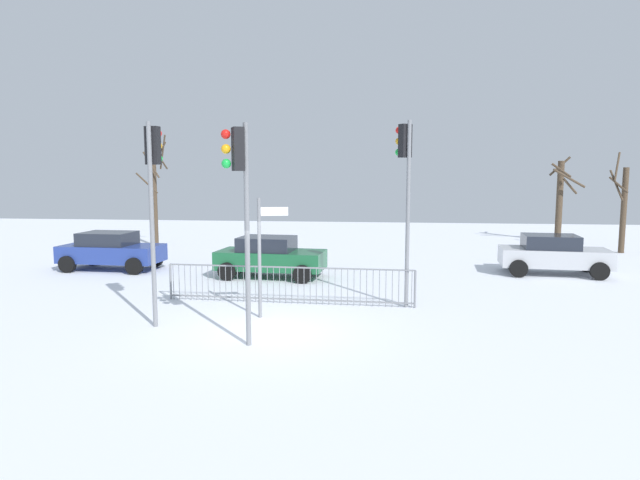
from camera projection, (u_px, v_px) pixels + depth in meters
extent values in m
plane|color=white|center=(268.00, 331.00, 13.05)|extent=(60.00, 60.00, 0.00)
cylinder|color=slate|center=(247.00, 236.00, 11.73)|extent=(0.11, 0.11, 4.77)
cube|color=black|center=(238.00, 149.00, 11.45)|extent=(0.34, 0.38, 0.90)
sphere|color=red|center=(226.00, 134.00, 11.33)|extent=(0.20, 0.20, 0.20)
sphere|color=orange|center=(226.00, 149.00, 11.37)|extent=(0.20, 0.20, 0.20)
sphere|color=green|center=(226.00, 164.00, 11.40)|extent=(0.20, 0.20, 0.20)
cylinder|color=slate|center=(152.00, 226.00, 13.18)|extent=(0.11, 0.11, 4.93)
cube|color=black|center=(153.00, 146.00, 13.11)|extent=(0.34, 0.25, 0.90)
sphere|color=red|center=(158.00, 133.00, 13.32)|extent=(0.20, 0.20, 0.20)
sphere|color=orange|center=(158.00, 146.00, 13.36)|extent=(0.20, 0.20, 0.20)
sphere|color=green|center=(159.00, 159.00, 13.39)|extent=(0.20, 0.20, 0.20)
cylinder|color=slate|center=(408.00, 215.00, 15.14)|extent=(0.11, 0.11, 5.15)
cube|color=black|center=(405.00, 141.00, 15.03)|extent=(0.39, 0.37, 0.90)
sphere|color=red|center=(399.00, 130.00, 15.20)|extent=(0.20, 0.20, 0.20)
sphere|color=orange|center=(399.00, 141.00, 15.24)|extent=(0.20, 0.20, 0.20)
sphere|color=green|center=(399.00, 152.00, 15.27)|extent=(0.20, 0.20, 0.20)
cylinder|color=slate|center=(259.00, 258.00, 14.14)|extent=(0.09, 0.09, 3.10)
cube|color=white|center=(274.00, 211.00, 14.05)|extent=(0.68, 0.21, 0.22)
cube|color=slate|center=(289.00, 267.00, 15.76)|extent=(7.15, 0.28, 0.04)
cube|color=slate|center=(289.00, 299.00, 15.87)|extent=(7.15, 0.28, 0.04)
cylinder|color=slate|center=(173.00, 282.00, 16.34)|extent=(0.02, 0.02, 1.05)
cylinder|color=slate|center=(179.00, 282.00, 16.32)|extent=(0.02, 0.02, 1.05)
cylinder|color=slate|center=(185.00, 282.00, 16.29)|extent=(0.02, 0.02, 1.05)
cylinder|color=slate|center=(191.00, 282.00, 16.26)|extent=(0.02, 0.02, 1.05)
cylinder|color=slate|center=(197.00, 283.00, 16.24)|extent=(0.02, 0.02, 1.05)
cylinder|color=slate|center=(202.00, 283.00, 16.21)|extent=(0.02, 0.02, 1.05)
cylinder|color=slate|center=(208.00, 283.00, 16.18)|extent=(0.02, 0.02, 1.05)
cylinder|color=slate|center=(214.00, 283.00, 16.16)|extent=(0.02, 0.02, 1.05)
cylinder|color=slate|center=(220.00, 283.00, 16.13)|extent=(0.02, 0.02, 1.05)
cylinder|color=slate|center=(226.00, 283.00, 16.10)|extent=(0.02, 0.02, 1.05)
cylinder|color=slate|center=(232.00, 284.00, 16.08)|extent=(0.02, 0.02, 1.05)
cylinder|color=slate|center=(238.00, 284.00, 16.05)|extent=(0.02, 0.02, 1.05)
cylinder|color=slate|center=(244.00, 284.00, 16.02)|extent=(0.02, 0.02, 1.05)
cylinder|color=slate|center=(249.00, 284.00, 16.00)|extent=(0.02, 0.02, 1.05)
cylinder|color=slate|center=(255.00, 284.00, 15.97)|extent=(0.02, 0.02, 1.05)
cylinder|color=slate|center=(261.00, 285.00, 15.94)|extent=(0.02, 0.02, 1.05)
cylinder|color=slate|center=(267.00, 285.00, 15.92)|extent=(0.02, 0.02, 1.05)
cylinder|color=slate|center=(274.00, 285.00, 15.89)|extent=(0.02, 0.02, 1.05)
cylinder|color=slate|center=(280.00, 285.00, 15.86)|extent=(0.02, 0.02, 1.05)
cylinder|color=slate|center=(286.00, 285.00, 15.84)|extent=(0.02, 0.02, 1.05)
cylinder|color=slate|center=(292.00, 285.00, 15.81)|extent=(0.02, 0.02, 1.05)
cylinder|color=slate|center=(298.00, 286.00, 15.78)|extent=(0.02, 0.02, 1.05)
cylinder|color=slate|center=(304.00, 286.00, 15.76)|extent=(0.02, 0.02, 1.05)
cylinder|color=slate|center=(310.00, 286.00, 15.73)|extent=(0.02, 0.02, 1.05)
cylinder|color=slate|center=(316.00, 286.00, 15.70)|extent=(0.02, 0.02, 1.05)
cylinder|color=slate|center=(323.00, 286.00, 15.68)|extent=(0.02, 0.02, 1.05)
cylinder|color=slate|center=(329.00, 287.00, 15.65)|extent=(0.02, 0.02, 1.05)
cylinder|color=slate|center=(335.00, 287.00, 15.62)|extent=(0.02, 0.02, 1.05)
cylinder|color=slate|center=(341.00, 287.00, 15.60)|extent=(0.02, 0.02, 1.05)
cylinder|color=slate|center=(348.00, 287.00, 15.57)|extent=(0.02, 0.02, 1.05)
cylinder|color=slate|center=(354.00, 287.00, 15.54)|extent=(0.02, 0.02, 1.05)
cylinder|color=slate|center=(360.00, 288.00, 15.52)|extent=(0.02, 0.02, 1.05)
cylinder|color=slate|center=(367.00, 288.00, 15.49)|extent=(0.02, 0.02, 1.05)
cylinder|color=slate|center=(373.00, 288.00, 15.46)|extent=(0.02, 0.02, 1.05)
cylinder|color=slate|center=(379.00, 288.00, 15.44)|extent=(0.02, 0.02, 1.05)
cylinder|color=slate|center=(386.00, 288.00, 15.41)|extent=(0.02, 0.02, 1.05)
cylinder|color=slate|center=(392.00, 289.00, 15.38)|extent=(0.02, 0.02, 1.05)
cylinder|color=slate|center=(399.00, 289.00, 15.36)|extent=(0.02, 0.02, 1.05)
cylinder|color=slate|center=(405.00, 289.00, 15.33)|extent=(0.02, 0.02, 1.05)
cylinder|color=slate|center=(412.00, 289.00, 15.30)|extent=(0.02, 0.02, 1.05)
cylinder|color=slate|center=(171.00, 282.00, 16.36)|extent=(0.06, 0.06, 1.05)
cylinder|color=slate|center=(415.00, 289.00, 15.29)|extent=(0.06, 0.06, 1.05)
cube|color=#B2B5BA|center=(554.00, 257.00, 20.35)|extent=(3.93, 2.02, 0.65)
cube|color=#1E232D|center=(550.00, 242.00, 20.32)|extent=(2.02, 1.66, 0.55)
cylinder|color=black|center=(587.00, 263.00, 20.95)|extent=(0.66, 0.27, 0.64)
cylinder|color=black|center=(600.00, 271.00, 19.30)|extent=(0.66, 0.27, 0.64)
cylinder|color=black|center=(512.00, 261.00, 21.49)|extent=(0.66, 0.27, 0.64)
cylinder|color=black|center=(519.00, 268.00, 19.84)|extent=(0.66, 0.27, 0.64)
cube|color=#195933|center=(271.00, 260.00, 19.78)|extent=(3.93, 2.00, 0.65)
cube|color=#1E232D|center=(267.00, 244.00, 19.74)|extent=(2.02, 1.65, 0.55)
cylinder|color=black|center=(313.00, 266.00, 20.38)|extent=(0.66, 0.27, 0.64)
cylinder|color=black|center=(302.00, 274.00, 18.72)|extent=(0.66, 0.27, 0.64)
cylinder|color=black|center=(243.00, 264.00, 20.91)|extent=(0.66, 0.27, 0.64)
cylinder|color=black|center=(227.00, 271.00, 19.25)|extent=(0.66, 0.27, 0.64)
cube|color=navy|center=(112.00, 253.00, 21.37)|extent=(3.87, 1.86, 0.65)
cube|color=#1E232D|center=(108.00, 239.00, 21.33)|extent=(1.96, 1.58, 0.55)
cylinder|color=black|center=(155.00, 259.00, 22.03)|extent=(0.65, 0.25, 0.64)
cylinder|color=black|center=(134.00, 266.00, 20.36)|extent=(0.65, 0.25, 0.64)
cylinder|color=black|center=(93.00, 257.00, 22.45)|extent=(0.65, 0.25, 0.64)
cylinder|color=black|center=(67.00, 264.00, 20.79)|extent=(0.65, 0.25, 0.64)
cylinder|color=#473828|center=(559.00, 202.00, 30.06)|extent=(0.34, 0.34, 4.40)
cylinder|color=#473828|center=(569.00, 178.00, 29.04)|extent=(1.80, 0.48, 1.03)
cylinder|color=#473828|center=(570.00, 186.00, 29.47)|extent=(1.03, 0.89, 0.87)
cylinder|color=#473828|center=(560.00, 166.00, 30.31)|extent=(1.09, 0.29, 1.08)
cylinder|color=#473828|center=(561.00, 170.00, 29.41)|extent=(1.03, 0.38, 0.80)
cylinder|color=#473828|center=(624.00, 210.00, 25.79)|extent=(0.26, 0.26, 4.00)
cylinder|color=#473828|center=(619.00, 185.00, 25.44)|extent=(0.61, 0.89, 0.76)
cylinder|color=#473828|center=(616.00, 185.00, 25.57)|extent=(0.37, 0.98, 1.42)
cylinder|color=#473828|center=(617.00, 167.00, 25.78)|extent=(0.52, 0.78, 1.37)
cylinder|color=#473828|center=(155.00, 200.00, 28.01)|extent=(0.24, 0.24, 4.72)
cylinder|color=#473828|center=(147.00, 183.00, 27.34)|extent=(1.25, 0.36, 1.03)
cylinder|color=#473828|center=(158.00, 157.00, 28.17)|extent=(0.96, 0.24, 1.53)
cylinder|color=#473828|center=(151.00, 165.00, 27.42)|extent=(0.83, 0.16, 1.31)
cylinder|color=#473828|center=(163.00, 152.00, 27.97)|extent=(0.71, 0.86, 1.70)
cylinder|color=#473828|center=(162.00, 160.00, 27.62)|extent=(0.27, 0.99, 0.91)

